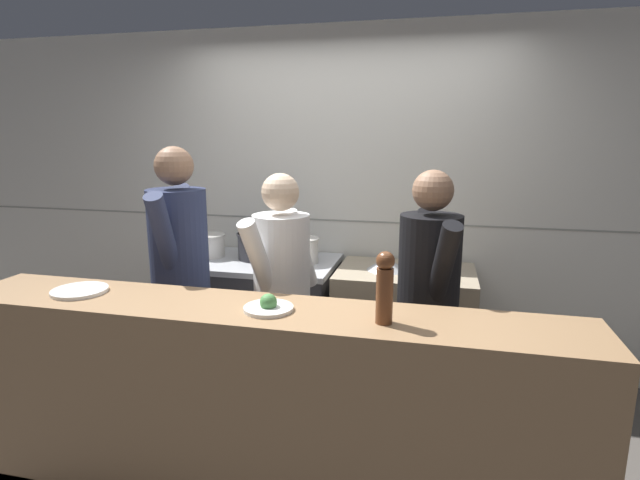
% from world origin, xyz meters
% --- Properties ---
extents(ground_plane, '(14.00, 14.00, 0.00)m').
position_xyz_m(ground_plane, '(0.00, 0.00, 0.00)').
color(ground_plane, '#4C4742').
extents(wall_back_tiled, '(8.00, 0.06, 2.60)m').
position_xyz_m(wall_back_tiled, '(0.00, 1.46, 1.30)').
color(wall_back_tiled, silver).
rests_on(wall_back_tiled, ground_plane).
extents(oven_range, '(1.16, 0.71, 0.89)m').
position_xyz_m(oven_range, '(-0.59, 1.06, 0.45)').
color(oven_range, '#38383D').
rests_on(oven_range, ground_plane).
extents(prep_counter, '(0.95, 0.65, 0.88)m').
position_xyz_m(prep_counter, '(0.50, 1.06, 0.44)').
color(prep_counter, gray).
rests_on(prep_counter, ground_plane).
extents(pass_counter, '(3.01, 0.45, 1.04)m').
position_xyz_m(pass_counter, '(-0.10, -0.30, 0.51)').
color(pass_counter, '#93704C').
rests_on(pass_counter, ground_plane).
extents(stock_pot, '(0.25, 0.25, 0.17)m').
position_xyz_m(stock_pot, '(-1.00, 1.08, 0.98)').
color(stock_pot, beige).
rests_on(stock_pot, oven_range).
extents(sauce_pot, '(0.30, 0.30, 0.20)m').
position_xyz_m(sauce_pot, '(-0.61, 1.10, 0.99)').
color(sauce_pot, '#2D2D33').
rests_on(sauce_pot, oven_range).
extents(braising_pot, '(0.23, 0.23, 0.18)m').
position_xyz_m(braising_pot, '(-0.25, 1.07, 0.99)').
color(braising_pot, beige).
rests_on(braising_pot, oven_range).
extents(mixing_bowl_steel, '(0.27, 0.27, 0.10)m').
position_xyz_m(mixing_bowl_steel, '(0.36, 1.04, 0.93)').
color(mixing_bowl_steel, '#B7BABF').
rests_on(mixing_bowl_steel, prep_counter).
extents(plated_dish_main, '(0.27, 0.27, 0.02)m').
position_xyz_m(plated_dish_main, '(-1.04, -0.29, 1.05)').
color(plated_dish_main, white).
rests_on(plated_dish_main, pass_counter).
extents(plated_dish_appetiser, '(0.23, 0.23, 0.08)m').
position_xyz_m(plated_dish_appetiser, '(-0.03, -0.31, 1.06)').
color(plated_dish_appetiser, white).
rests_on(plated_dish_appetiser, pass_counter).
extents(pepper_mill, '(0.08, 0.08, 0.31)m').
position_xyz_m(pepper_mill, '(0.50, -0.34, 1.20)').
color(pepper_mill, brown).
rests_on(pepper_mill, pass_counter).
extents(chef_head_cook, '(0.41, 0.76, 1.74)m').
position_xyz_m(chef_head_cook, '(-0.84, 0.35, 0.97)').
color(chef_head_cook, black).
rests_on(chef_head_cook, ground_plane).
extents(chef_sous, '(0.41, 0.69, 1.60)m').
position_xyz_m(chef_sous, '(-0.16, 0.30, 0.89)').
color(chef_sous, black).
rests_on(chef_sous, ground_plane).
extents(chef_line, '(0.42, 0.70, 1.63)m').
position_xyz_m(chef_line, '(0.66, 0.32, 0.91)').
color(chef_line, black).
rests_on(chef_line, ground_plane).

